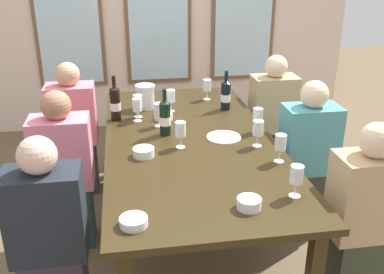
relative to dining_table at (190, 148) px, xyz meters
name	(u,v)px	position (x,y,z in m)	size (l,w,h in m)	color
ground_plane	(190,231)	(0.00, 0.00, -0.68)	(12.00, 12.00, 0.00)	brown
dining_table	(190,148)	(0.00, 0.00, 0.00)	(1.12, 2.28, 0.74)	#312511
white_plate_0	(224,137)	(0.23, -0.02, 0.07)	(0.23, 0.23, 0.01)	white
metal_pitcher	(145,96)	(-0.25, 0.68, 0.16)	(0.16, 0.16, 0.19)	silver
wine_bottle_0	(115,103)	(-0.49, 0.45, 0.19)	(0.08, 0.08, 0.33)	black
wine_bottle_1	(165,117)	(-0.15, 0.11, 0.19)	(0.08, 0.08, 0.32)	black
wine_bottle_2	(226,95)	(0.37, 0.55, 0.18)	(0.08, 0.08, 0.31)	black
tasting_bowl_0	(134,222)	(-0.41, -0.95, 0.08)	(0.13, 0.13, 0.04)	white
tasting_bowl_1	(144,152)	(-0.32, -0.22, 0.09)	(0.13, 0.13, 0.05)	white
tasting_bowl_2	(164,117)	(-0.14, 0.40, 0.08)	(0.14, 0.14, 0.04)	white
tasting_bowl_3	(249,203)	(0.15, -0.89, 0.09)	(0.12, 0.12, 0.05)	white
wine_glass_0	(258,116)	(0.48, 0.05, 0.18)	(0.07, 0.07, 0.17)	white
wine_glass_1	(207,86)	(0.27, 0.81, 0.18)	(0.07, 0.07, 0.17)	white
wine_glass_2	(258,129)	(0.41, -0.18, 0.19)	(0.07, 0.07, 0.17)	white
wine_glass_3	(281,143)	(0.47, -0.42, 0.19)	(0.07, 0.07, 0.17)	white
wine_glass_4	(180,130)	(-0.08, -0.12, 0.19)	(0.07, 0.07, 0.17)	white
wine_glass_5	(297,176)	(0.42, -0.82, 0.18)	(0.07, 0.07, 0.17)	white
wine_glass_6	(171,97)	(-0.06, 0.57, 0.19)	(0.07, 0.07, 0.17)	white
wine_glass_7	(158,110)	(-0.18, 0.27, 0.19)	(0.07, 0.07, 0.17)	white
wine_glass_8	(137,106)	(-0.33, 0.39, 0.18)	(0.07, 0.07, 0.17)	white
wine_glass_9	(138,102)	(-0.32, 0.48, 0.19)	(0.07, 0.07, 0.17)	white
seated_person_0	(65,175)	(-0.84, 0.02, -0.15)	(0.38, 0.24, 1.11)	#243739
seated_person_1	(307,160)	(0.84, -0.02, -0.15)	(0.38, 0.24, 1.11)	#36302E
seated_person_2	(74,133)	(-0.84, 0.77, -0.15)	(0.38, 0.24, 1.11)	#31323B
seated_person_3	(272,122)	(0.84, 0.76, -0.15)	(0.38, 0.24, 1.11)	#282641
seated_person_4	(50,241)	(-0.84, -0.71, -0.15)	(0.38, 0.24, 1.11)	#372B38
seated_person_5	(363,222)	(0.84, -0.80, -0.15)	(0.38, 0.24, 1.11)	#343A2B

